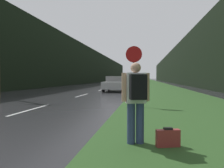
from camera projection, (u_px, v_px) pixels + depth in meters
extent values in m
cube|color=#2D5123|center=(154.00, 84.00, 40.86)|extent=(6.00, 240.00, 0.02)
cube|color=silver|center=(31.00, 110.00, 8.40)|extent=(0.12, 3.00, 0.01)
cube|color=silver|center=(82.00, 95.00, 15.30)|extent=(0.12, 3.00, 0.01)
cube|color=silver|center=(102.00, 90.00, 22.21)|extent=(0.12, 3.00, 0.01)
cube|color=silver|center=(112.00, 87.00, 29.11)|extent=(0.12, 3.00, 0.01)
cube|color=black|center=(90.00, 66.00, 53.20)|extent=(2.00, 140.00, 8.83)
cube|color=black|center=(177.00, 66.00, 49.62)|extent=(2.00, 140.00, 8.56)
cylinder|color=slate|center=(134.00, 85.00, 9.30)|extent=(0.07, 0.07, 2.06)
cylinder|color=#B71414|center=(134.00, 54.00, 9.25)|extent=(0.76, 0.02, 0.76)
cylinder|color=navy|center=(131.00, 124.00, 4.01)|extent=(0.16, 0.16, 0.84)
cylinder|color=navy|center=(140.00, 123.00, 4.03)|extent=(0.16, 0.16, 0.84)
cube|color=white|center=(136.00, 88.00, 4.00)|extent=(0.43, 0.32, 0.60)
sphere|color=tan|center=(136.00, 68.00, 3.99)|extent=(0.21, 0.21, 0.21)
cylinder|color=tan|center=(124.00, 87.00, 3.97)|extent=(0.09, 0.09, 0.57)
cylinder|color=tan|center=(147.00, 87.00, 4.03)|extent=(0.09, 0.09, 0.57)
cube|color=black|center=(138.00, 87.00, 3.80)|extent=(0.35, 0.26, 0.48)
cube|color=#9E3333|center=(168.00, 139.00, 3.82)|extent=(0.47, 0.24, 0.35)
cube|color=black|center=(168.00, 129.00, 3.82)|extent=(0.18, 0.12, 0.04)
cube|color=#BCBCBC|center=(115.00, 85.00, 20.11)|extent=(1.90, 4.68, 0.67)
cube|color=slate|center=(115.00, 79.00, 20.33)|extent=(1.61, 2.10, 0.55)
cylinder|color=black|center=(122.00, 89.00, 18.55)|extent=(0.20, 0.64, 0.64)
cylinder|color=black|center=(103.00, 89.00, 18.84)|extent=(0.20, 0.64, 0.64)
cylinder|color=black|center=(125.00, 87.00, 21.41)|extent=(0.20, 0.64, 0.64)
cylinder|color=black|center=(109.00, 87.00, 21.70)|extent=(0.20, 0.64, 0.64)
cube|color=gray|center=(131.00, 77.00, 93.83)|extent=(2.16, 2.13, 2.44)
cube|color=silver|center=(130.00, 76.00, 90.02)|extent=(2.27, 5.56, 3.26)
cylinder|color=black|center=(128.00, 80.00, 93.83)|extent=(0.28, 0.90, 0.90)
cylinder|color=black|center=(133.00, 80.00, 93.48)|extent=(0.28, 0.90, 0.90)
cylinder|color=black|center=(127.00, 80.00, 88.87)|extent=(0.28, 0.90, 0.90)
cylinder|color=black|center=(132.00, 80.00, 88.52)|extent=(0.28, 0.90, 0.90)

